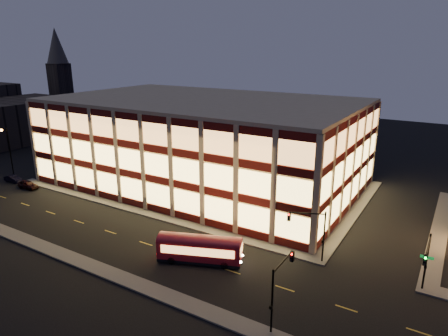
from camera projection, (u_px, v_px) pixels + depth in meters
The scene contains 16 objects.
ground at pixel (153, 219), 54.91m from camera, with size 200.00×200.00×0.00m, color black.
sidewalk_office_south at pixel (142, 211), 57.20m from camera, with size 54.00×2.00×0.15m, color #514F4C.
sidewalk_office_east at pixel (354, 211), 57.37m from camera, with size 2.00×30.00×0.15m, color #514F4C.
sidewalk_tower_west at pixel (440, 228), 51.91m from camera, with size 2.00×30.00×0.15m, color #514F4C.
sidewalk_near at pixel (76, 260), 44.26m from camera, with size 100.00×2.00×0.15m, color #514F4C.
office_building at pixel (204, 141), 68.07m from camera, with size 50.45×30.45×14.50m.
bg_building_a at pixel (9, 121), 98.95m from camera, with size 18.00×28.00×10.00m, color #2D2621.
church_tower at pixel (62, 94), 119.74m from camera, with size 5.00×5.00×18.00m, color #2D2621.
church_spire at pixel (56, 46), 115.66m from camera, with size 6.00×6.00×10.00m, color #4C473F.
traffic_signal_far at pixel (311, 227), 42.88m from camera, with size 3.79×1.87×6.00m.
traffic_signal_right at pixel (426, 259), 36.58m from camera, with size 1.20×4.37×6.00m.
traffic_signal_near at pixel (280, 281), 33.02m from camera, with size 0.32×4.45×6.00m.
street_lamp_a at pixel (8, 148), 70.87m from camera, with size 0.44×1.22×9.02m.
trolley_bus at pixel (200, 247), 43.52m from camera, with size 9.37×5.45×3.10m.
parked_car_0 at pixel (28, 185), 66.44m from camera, with size 1.59×3.95×1.35m, color black.
parked_car_1 at pixel (13, 179), 69.64m from camera, with size 1.27×3.63×1.20m, color black.
Camera 1 is at (34.51, -38.10, 22.72)m, focal length 32.00 mm.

